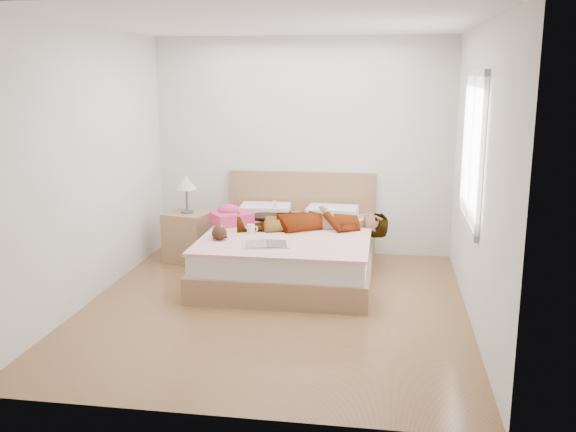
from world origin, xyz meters
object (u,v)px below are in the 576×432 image
object	(u,v)px
phone	(275,203)
coffee_mug	(251,229)
bed	(291,250)
towel	(231,216)
magazine	(266,245)
nightstand	(188,233)
woman	(313,217)
plush_toy	(219,233)

from	to	relation	value
phone	coffee_mug	size ratio (longest dim) A/B	0.72
bed	towel	bearing A→B (deg)	168.16
magazine	coffee_mug	bearing A→B (deg)	118.34
towel	nightstand	size ratio (longest dim) A/B	0.52
bed	coffee_mug	world-z (taller)	bed
woman	nightstand	distance (m)	1.54
magazine	coffee_mug	size ratio (longest dim) A/B	3.92
plush_toy	phone	bearing A→B (deg)	69.16
plush_toy	towel	bearing A→B (deg)	93.30
bed	magazine	distance (m)	0.75
magazine	phone	bearing A→B (deg)	95.72
magazine	plush_toy	size ratio (longest dim) A/B	1.90
magazine	plush_toy	distance (m)	0.55
plush_toy	magazine	bearing A→B (deg)	-17.75
plush_toy	woman	bearing A→B (deg)	35.66
phone	nightstand	world-z (taller)	nightstand
magazine	coffee_mug	world-z (taller)	coffee_mug
bed	towel	world-z (taller)	bed
bed	woman	bearing A→B (deg)	26.30
towel	plush_toy	world-z (taller)	towel
towel	magazine	size ratio (longest dim) A/B	1.05
woman	magazine	bearing A→B (deg)	-37.76
woman	coffee_mug	distance (m)	0.72
bed	towel	size ratio (longest dim) A/B	3.93
phone	coffee_mug	distance (m)	0.77
bed	nightstand	bearing A→B (deg)	165.98
bed	magazine	world-z (taller)	bed
towel	plush_toy	distance (m)	0.68
magazine	plush_toy	world-z (taller)	plush_toy
plush_toy	coffee_mug	bearing A→B (deg)	46.93
coffee_mug	bed	bearing A→B (deg)	31.24
woman	coffee_mug	bearing A→B (deg)	-73.27
coffee_mug	towel	bearing A→B (deg)	129.08
woman	magazine	size ratio (longest dim) A/B	3.37
woman	nightstand	world-z (taller)	nightstand
woman	coffee_mug	xyz separation A→B (m)	(-0.63, -0.35, -0.07)
magazine	bed	bearing A→B (deg)	78.37
towel	nightstand	world-z (taller)	nightstand
bed	plush_toy	xyz separation A→B (m)	(-0.66, -0.53, 0.30)
nightstand	magazine	bearing A→B (deg)	-41.94
woman	bed	world-z (taller)	bed
bed	phone	bearing A→B (deg)	117.05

